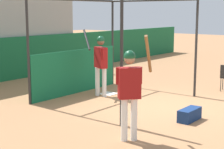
# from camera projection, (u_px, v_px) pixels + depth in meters

# --- Properties ---
(ground_plane) EXTENTS (60.00, 60.00, 0.00)m
(ground_plane) POSITION_uv_depth(u_px,v_px,m) (168.00, 107.00, 9.80)
(ground_plane) COLOR #A8754C
(outfield_wall) EXTENTS (24.00, 0.12, 1.55)m
(outfield_wall) POSITION_uv_depth(u_px,v_px,m) (12.00, 59.00, 13.58)
(outfield_wall) COLOR #196038
(outfield_wall) RESTS_ON ground
(batting_cage) EXTENTS (3.69, 3.13, 2.84)m
(batting_cage) POSITION_uv_depth(u_px,v_px,m) (89.00, 56.00, 10.96)
(batting_cage) COLOR #282828
(batting_cage) RESTS_ON ground
(home_plate) EXTENTS (0.44, 0.44, 0.02)m
(home_plate) POSITION_uv_depth(u_px,v_px,m) (108.00, 94.00, 11.32)
(home_plate) COLOR white
(home_plate) RESTS_ON ground
(player_batter) EXTENTS (0.62, 0.99, 1.94)m
(player_batter) POSITION_uv_depth(u_px,v_px,m) (100.00, 60.00, 10.88)
(player_batter) COLOR white
(player_batter) RESTS_ON ground
(player_waiting) EXTENTS (0.75, 0.61, 2.05)m
(player_waiting) POSITION_uv_depth(u_px,v_px,m) (130.00, 87.00, 7.07)
(player_waiting) COLOR white
(player_waiting) RESTS_ON ground
(equipment_bag) EXTENTS (0.70, 0.28, 0.28)m
(equipment_bag) POSITION_uv_depth(u_px,v_px,m) (189.00, 115.00, 8.54)
(equipment_bag) COLOR navy
(equipment_bag) RESTS_ON ground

